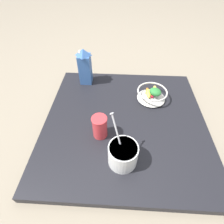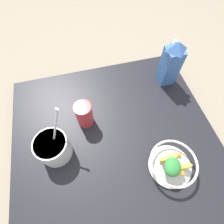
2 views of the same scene
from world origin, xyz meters
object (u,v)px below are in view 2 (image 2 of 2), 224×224
(yogurt_tub, at_px, (53,147))
(drinking_cup, at_px, (84,114))
(milk_carton, at_px, (171,63))
(fruit_bowl, at_px, (172,164))

(yogurt_tub, height_order, drinking_cup, yogurt_tub)
(drinking_cup, bearing_deg, milk_carton, -162.46)
(fruit_bowl, relative_size, yogurt_tub, 0.74)
(fruit_bowl, xyz_separation_m, milk_carton, (-0.17, -0.45, 0.08))
(drinking_cup, bearing_deg, yogurt_tub, 38.83)
(fruit_bowl, bearing_deg, yogurt_tub, -21.72)
(yogurt_tub, bearing_deg, drinking_cup, -141.17)
(yogurt_tub, relative_size, drinking_cup, 1.96)
(milk_carton, bearing_deg, drinking_cup, 17.54)
(milk_carton, relative_size, yogurt_tub, 0.98)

